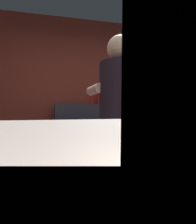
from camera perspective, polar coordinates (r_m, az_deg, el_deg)
wall_back at (r=3.57m, az=-5.64°, el=5.00°), size 5.20×0.10×2.70m
prep_counter at (r=2.22m, az=10.23°, el=-15.90°), size 2.10×0.60×0.91m
back_shelf at (r=3.32m, az=-5.19°, el=-7.91°), size 0.84×0.36×1.17m
bartender at (r=1.58m, az=6.63°, el=-3.43°), size 0.43×0.52×1.69m
knife_block at (r=2.36m, az=21.06°, el=-1.09°), size 0.10×0.08×0.29m
mixing_bowl at (r=1.99m, az=-3.02°, el=-3.76°), size 0.17×0.17×0.05m
chefs_knife at (r=2.07m, az=9.90°, el=-4.14°), size 0.24×0.07×0.01m
bottle_soy at (r=3.44m, az=0.24°, el=3.94°), size 0.07×0.07×0.27m
bottle_olive_oil at (r=3.30m, az=-1.99°, el=3.62°), size 0.06×0.06×0.20m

